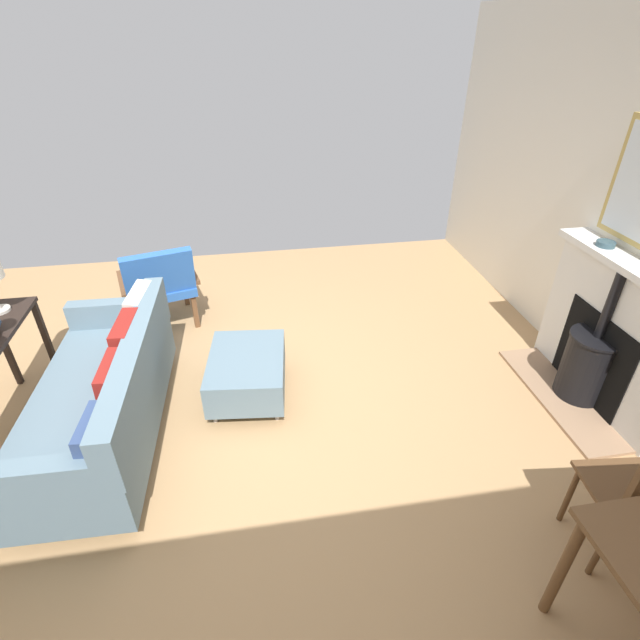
{
  "coord_description": "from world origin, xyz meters",
  "views": [
    {
      "loc": [
        -0.26,
        2.69,
        2.48
      ],
      "look_at": [
        -0.71,
        -0.01,
        0.76
      ],
      "focal_mm": 26.5,
      "sensor_mm": 36.0,
      "label": 1
    }
  ],
  "objects_px": {
    "armchair_accent": "(159,282)",
    "ottoman": "(247,371)",
    "fireplace": "(605,344)",
    "sofa": "(106,396)",
    "mantel_bowl_near": "(606,243)"
  },
  "relations": [
    {
      "from": "mantel_bowl_near",
      "to": "sofa",
      "type": "bearing_deg",
      "value": 2.44
    },
    {
      "from": "armchair_accent",
      "to": "ottoman",
      "type": "bearing_deg",
      "value": 123.05
    },
    {
      "from": "ottoman",
      "to": "mantel_bowl_near",
      "type": "bearing_deg",
      "value": 177.23
    },
    {
      "from": "fireplace",
      "to": "sofa",
      "type": "relative_size",
      "value": 0.77
    },
    {
      "from": "ottoman",
      "to": "fireplace",
      "type": "bearing_deg",
      "value": 170.31
    },
    {
      "from": "fireplace",
      "to": "ottoman",
      "type": "xyz_separation_m",
      "value": [
        2.61,
        -0.45,
        -0.27
      ]
    },
    {
      "from": "fireplace",
      "to": "sofa",
      "type": "xyz_separation_m",
      "value": [
        3.55,
        -0.17,
        -0.13
      ]
    },
    {
      "from": "ottoman",
      "to": "armchair_accent",
      "type": "relative_size",
      "value": 0.95
    },
    {
      "from": "sofa",
      "to": "armchair_accent",
      "type": "distance_m",
      "value": 1.43
    },
    {
      "from": "fireplace",
      "to": "sofa",
      "type": "distance_m",
      "value": 3.56
    },
    {
      "from": "fireplace",
      "to": "armchair_accent",
      "type": "xyz_separation_m",
      "value": [
        3.35,
        -1.58,
        -0.02
      ]
    },
    {
      "from": "mantel_bowl_near",
      "to": "sofa",
      "type": "height_order",
      "value": "mantel_bowl_near"
    },
    {
      "from": "fireplace",
      "to": "ottoman",
      "type": "distance_m",
      "value": 2.66
    },
    {
      "from": "sofa",
      "to": "ottoman",
      "type": "height_order",
      "value": "sofa"
    },
    {
      "from": "mantel_bowl_near",
      "to": "armchair_accent",
      "type": "distance_m",
      "value": 3.65
    }
  ]
}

